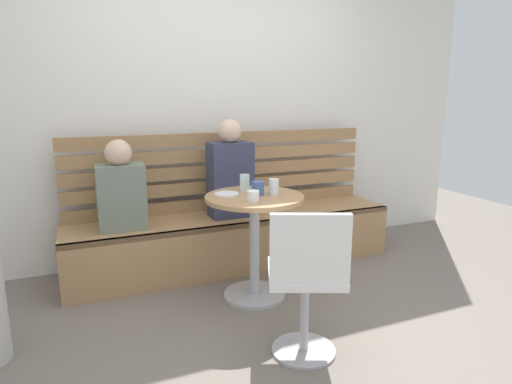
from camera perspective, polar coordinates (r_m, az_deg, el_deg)
name	(u,v)px	position (r m, az deg, el deg)	size (l,w,h in m)	color
ground	(304,335)	(2.78, 6.27, -18.04)	(8.00, 8.00, 0.00)	#70665B
back_wall	(216,90)	(3.91, -5.22, 13.06)	(5.20, 0.10, 2.90)	silver
booth_bench	(235,240)	(3.69, -2.74, -6.31)	(2.70, 0.52, 0.44)	#A87C51
booth_backrest	(225,170)	(3.77, -4.09, 2.82)	(2.65, 0.04, 0.66)	#9A7249
cafe_table	(254,227)	(3.04, -0.20, -4.54)	(0.68, 0.68, 0.74)	#ADADB2
white_chair	(307,279)	(2.36, 6.63, -11.20)	(0.53, 0.53, 0.85)	#ADADB2
person_adult	(230,173)	(3.52, -3.39, 2.43)	(0.34, 0.22, 0.79)	#333851
person_child_left	(121,190)	(3.34, -17.21, 0.25)	(0.34, 0.22, 0.66)	slate
cup_mug_blue	(258,188)	(2.99, 0.25, 0.49)	(0.08, 0.08, 0.10)	#3D5B9E
cup_glass_tall	(245,183)	(3.11, -1.49, 1.21)	(0.07, 0.07, 0.12)	silver
cup_water_clear	(274,187)	(3.01, 2.32, 0.72)	(0.07, 0.07, 0.11)	white
cup_ceramic_white	(253,196)	(2.82, -0.39, -0.52)	(0.08, 0.08, 0.07)	white
plate_small	(227,194)	(3.01, -3.83, -0.26)	(0.17, 0.17, 0.01)	white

